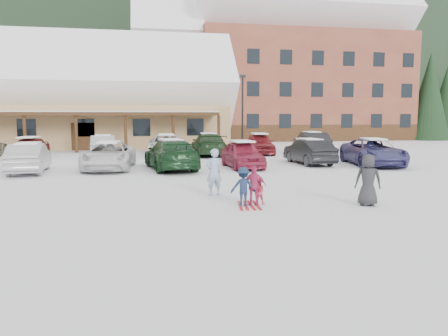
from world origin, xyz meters
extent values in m
plane|color=white|center=(0.00, 0.00, 0.00)|extent=(160.00, 160.00, 0.00)
cube|color=black|center=(0.00, 85.00, 19.00)|extent=(300.00, 70.00, 38.00)
cube|color=tan|center=(-9.00, 28.00, 1.80)|extent=(28.00, 10.00, 3.60)
cube|color=#422814|center=(-9.00, 21.80, 2.90)|extent=(25.20, 2.60, 0.25)
cube|color=white|center=(-9.00, 28.00, 5.54)|extent=(29.12, 9.69, 9.69)
cube|color=brown|center=(16.00, 38.00, 6.00)|extent=(24.00, 14.00, 12.00)
cube|color=brown|center=(0.50, 38.00, 4.50)|extent=(7.00, 12.60, 9.00)
cube|color=white|center=(16.00, 38.00, 14.69)|extent=(24.96, 13.57, 13.57)
cube|color=#422814|center=(16.00, 31.04, 0.90)|extent=(24.00, 0.10, 1.80)
cylinder|color=black|center=(6.43, 24.75, 3.04)|extent=(0.16, 0.16, 6.07)
cube|color=black|center=(6.43, 24.75, 6.20)|extent=(0.50, 0.25, 0.25)
cylinder|color=black|center=(30.00, 32.00, 0.66)|extent=(0.60, 0.60, 1.32)
cone|color=black|center=(30.00, 32.00, 6.27)|extent=(4.84, 4.84, 9.90)
cylinder|color=black|center=(6.00, 44.00, 0.54)|extent=(0.60, 0.60, 1.08)
cone|color=black|center=(6.00, 44.00, 5.13)|extent=(3.96, 3.96, 8.10)
cylinder|color=black|center=(34.00, 46.00, 0.69)|extent=(0.60, 0.60, 1.38)
cone|color=black|center=(34.00, 46.00, 6.55)|extent=(5.06, 5.06, 10.35)
imported|color=#8B9DC0|center=(0.03, 1.45, 0.81)|extent=(0.68, 0.54, 1.62)
imported|color=#D53F61|center=(1.15, -0.32, 0.39)|extent=(0.44, 0.37, 0.78)
imported|color=#172642|center=(0.61, -0.51, 0.60)|extent=(0.83, 0.56, 1.20)
cube|color=#AD181F|center=(0.61, -0.51, 0.01)|extent=(0.41, 1.41, 0.03)
imported|color=#B83063|center=(0.95, -0.52, 0.62)|extent=(0.75, 0.36, 1.24)
cube|color=#AD181F|center=(0.95, -0.52, 0.01)|extent=(0.32, 1.41, 0.03)
imported|color=#28282B|center=(4.37, -1.15, 0.79)|extent=(0.91, 0.77, 1.59)
imported|color=#ABAAAF|center=(-7.77, 9.07, 0.72)|extent=(1.83, 4.46, 1.44)
imported|color=silver|center=(-4.06, 9.74, 0.71)|extent=(2.69, 5.24, 1.41)
imported|color=#16381C|center=(-0.94, 9.13, 0.77)|extent=(2.84, 5.53, 1.54)
imported|color=#9F2843|center=(2.83, 9.21, 0.71)|extent=(1.87, 4.23, 1.42)
imported|color=black|center=(6.97, 10.20, 0.72)|extent=(1.70, 4.41, 1.43)
imported|color=#3E3B73|center=(10.26, 9.02, 0.74)|extent=(3.28, 5.64, 1.48)
imported|color=maroon|center=(-9.57, 16.67, 0.69)|extent=(2.13, 4.24, 1.39)
imported|color=#A9AAAE|center=(-4.99, 17.27, 0.72)|extent=(1.82, 4.46, 1.44)
imported|color=white|center=(-0.76, 16.56, 0.75)|extent=(2.70, 5.47, 1.49)
imported|color=#1F391E|center=(2.15, 16.62, 0.77)|extent=(2.42, 5.40, 1.54)
imported|color=maroon|center=(5.91, 17.04, 0.74)|extent=(2.16, 4.52, 1.49)
imported|color=black|center=(9.92, 17.17, 0.79)|extent=(2.13, 4.91, 1.57)
camera|label=1|loc=(-2.38, -13.27, 2.74)|focal=35.00mm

